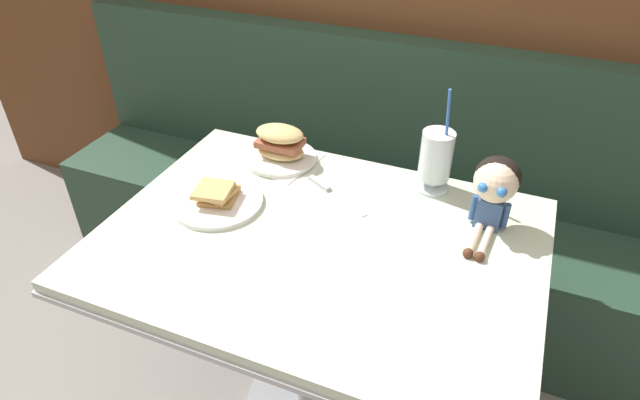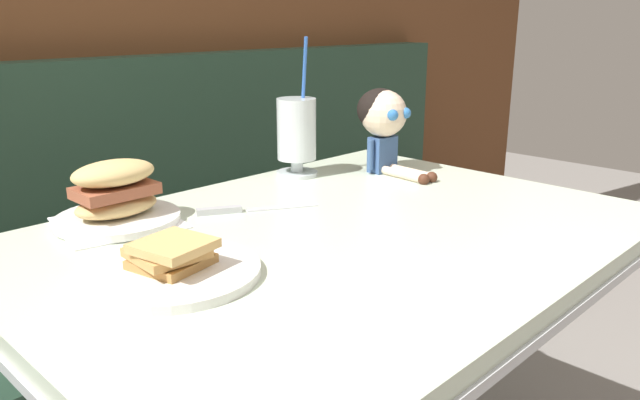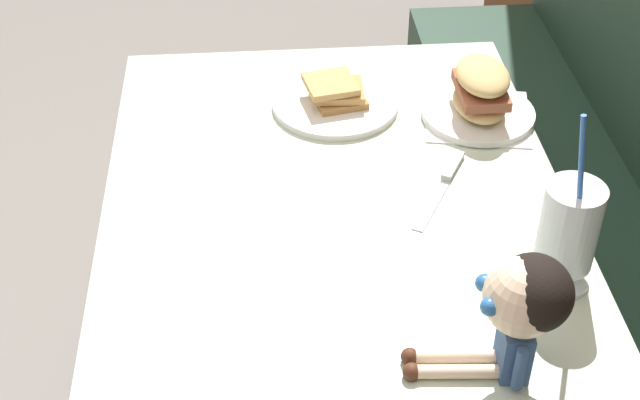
{
  "view_description": "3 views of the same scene",
  "coord_description": "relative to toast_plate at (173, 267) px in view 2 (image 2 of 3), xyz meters",
  "views": [
    {
      "loc": [
        0.4,
        -0.79,
        1.61
      ],
      "look_at": [
        -0.01,
        0.22,
        0.83
      ],
      "focal_mm": 30.13,
      "sensor_mm": 36.0,
      "label": 1
    },
    {
      "loc": [
        -0.75,
        -0.51,
        1.1
      ],
      "look_at": [
        -0.01,
        0.21,
        0.79
      ],
      "focal_mm": 34.62,
      "sensor_mm": 36.0,
      "label": 2
    },
    {
      "loc": [
        1.22,
        0.06,
        1.72
      ],
      "look_at": [
        0.01,
        0.15,
        0.76
      ],
      "focal_mm": 51.33,
      "sensor_mm": 36.0,
      "label": 3
    }
  ],
  "objects": [
    {
      "name": "diner_table",
      "position": [
        0.31,
        -0.03,
        -0.21
      ],
      "size": [
        1.11,
        0.81,
        0.74
      ],
      "color": "beige",
      "rests_on": "ground"
    },
    {
      "name": "seated_doll",
      "position": [
        0.7,
        0.18,
        0.11
      ],
      "size": [
        0.12,
        0.22,
        0.2
      ],
      "color": "#385689",
      "rests_on": "diner_table"
    },
    {
      "name": "toast_plate",
      "position": [
        0.0,
        0.0,
        0.0
      ],
      "size": [
        0.25,
        0.25,
        0.06
      ],
      "color": "white",
      "rests_on": "diner_table"
    },
    {
      "name": "butter_knife",
      "position": [
        0.25,
        0.18,
        -0.01
      ],
      "size": [
        0.22,
        0.13,
        0.01
      ],
      "color": "silver",
      "rests_on": "diner_table"
    },
    {
      "name": "milkshake_glass",
      "position": [
        0.53,
        0.3,
        0.09
      ],
      "size": [
        0.1,
        0.1,
        0.32
      ],
      "color": "silver",
      "rests_on": "diner_table"
    },
    {
      "name": "booth_bench",
      "position": [
        0.31,
        0.6,
        -0.43
      ],
      "size": [
        2.6,
        0.48,
        1.0
      ],
      "color": "#233D2D",
      "rests_on": "ground"
    },
    {
      "name": "sandwich_plate",
      "position": [
        0.06,
        0.27,
        0.03
      ],
      "size": [
        0.23,
        0.23,
        0.12
      ],
      "color": "white",
      "rests_on": "diner_table"
    }
  ]
}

